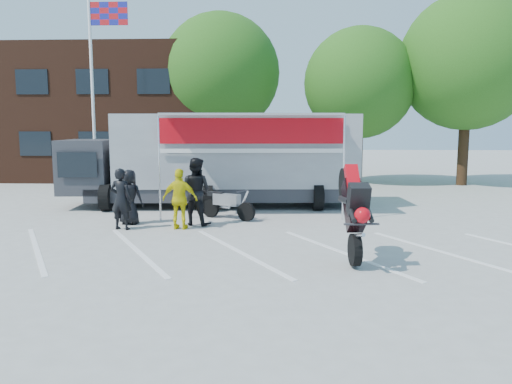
# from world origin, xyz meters

# --- Properties ---
(ground) EXTENTS (100.00, 100.00, 0.00)m
(ground) POSITION_xyz_m (0.00, 0.00, 0.00)
(ground) COLOR #A9A9A3
(ground) RESTS_ON ground
(parking_bay_lines) EXTENTS (18.09, 13.33, 0.01)m
(parking_bay_lines) POSITION_xyz_m (0.00, 1.00, 0.01)
(parking_bay_lines) COLOR white
(parking_bay_lines) RESTS_ON ground
(office_building) EXTENTS (18.00, 8.00, 7.00)m
(office_building) POSITION_xyz_m (-10.00, 18.00, 3.50)
(office_building) COLOR #432215
(office_building) RESTS_ON ground
(flagpole) EXTENTS (1.61, 0.12, 8.00)m
(flagpole) POSITION_xyz_m (-6.24, 10.00, 5.05)
(flagpole) COLOR white
(flagpole) RESTS_ON ground
(tree_left) EXTENTS (6.12, 6.12, 8.64)m
(tree_left) POSITION_xyz_m (-2.00, 16.00, 5.57)
(tree_left) COLOR #382314
(tree_left) RESTS_ON ground
(tree_mid) EXTENTS (5.44, 5.44, 7.68)m
(tree_mid) POSITION_xyz_m (5.00, 15.00, 4.94)
(tree_mid) COLOR #382314
(tree_mid) RESTS_ON ground
(tree_right) EXTENTS (6.46, 6.46, 9.12)m
(tree_right) POSITION_xyz_m (10.00, 14.50, 5.88)
(tree_right) COLOR #382314
(tree_right) RESTS_ON ground
(transporter_truck) EXTENTS (10.62, 5.65, 3.28)m
(transporter_truck) POSITION_xyz_m (-0.90, 7.53, 0.00)
(transporter_truck) COLOR #969A9F
(transporter_truck) RESTS_ON ground
(parked_motorcycle) EXTENTS (2.03, 1.50, 1.02)m
(parked_motorcycle) POSITION_xyz_m (-0.47, 4.98, 0.00)
(parked_motorcycle) COLOR #B3B3B8
(parked_motorcycle) RESTS_ON ground
(stunt_bike_rider) EXTENTS (1.06, 1.97, 2.23)m
(stunt_bike_rider) POSITION_xyz_m (2.62, 0.53, 0.00)
(stunt_bike_rider) COLOR black
(stunt_bike_rider) RESTS_ON ground
(spectator_leather_a) EXTENTS (0.86, 0.63, 1.62)m
(spectator_leather_a) POSITION_xyz_m (-3.28, 4.06, 0.81)
(spectator_leather_a) COLOR black
(spectator_leather_a) RESTS_ON ground
(spectator_leather_b) EXTENTS (0.70, 0.52, 1.73)m
(spectator_leather_b) POSITION_xyz_m (-3.28, 3.30, 0.86)
(spectator_leather_b) COLOR black
(spectator_leather_b) RESTS_ON ground
(spectator_leather_c) EXTENTS (1.14, 1.01, 1.97)m
(spectator_leather_c) POSITION_xyz_m (-1.32, 4.07, 0.98)
(spectator_leather_c) COLOR black
(spectator_leather_c) RESTS_ON ground
(spectator_hivis) EXTENTS (1.04, 0.52, 1.71)m
(spectator_hivis) POSITION_xyz_m (-1.65, 3.43, 0.85)
(spectator_hivis) COLOR yellow
(spectator_hivis) RESTS_ON ground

